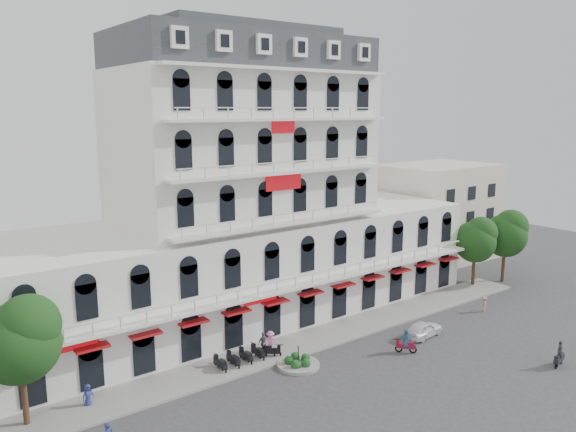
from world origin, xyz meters
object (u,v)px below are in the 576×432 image
at_px(rider_northeast, 560,354).
at_px(rider_center, 270,344).
at_px(parked_car, 423,329).
at_px(rider_east, 406,341).

height_order(rider_northeast, rider_center, rider_center).
distance_m(parked_car, rider_center, 13.34).
bearing_deg(rider_center, parked_car, 18.00).
relative_size(rider_northeast, rider_center, 0.92).
xyz_separation_m(parked_car, rider_east, (-3.56, -1.26, 0.28)).
xyz_separation_m(rider_east, rider_northeast, (7.31, -8.41, 0.01)).
relative_size(parked_car, rider_east, 1.99).
bearing_deg(parked_car, rider_center, 65.24).
xyz_separation_m(parked_car, rider_northeast, (3.75, -9.67, 0.29)).
relative_size(parked_car, rider_northeast, 1.96).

